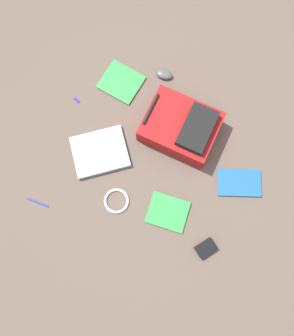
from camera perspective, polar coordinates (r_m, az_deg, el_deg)
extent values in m
plane|color=brown|center=(2.09, -0.38, 1.65)|extent=(4.06, 4.06, 0.00)
cube|color=maroon|center=(2.08, 5.52, 6.72)|extent=(0.40, 0.47, 0.14)
cube|color=black|center=(1.99, 8.27, 6.44)|extent=(0.29, 0.20, 0.04)
cylinder|color=black|center=(2.03, 0.65, 9.68)|extent=(0.20, 0.05, 0.02)
cube|color=#929296|center=(2.10, -7.72, 2.59)|extent=(0.42, 0.41, 0.02)
cube|color=#B7B7BC|center=(2.09, -7.77, 2.71)|extent=(0.41, 0.40, 0.01)
cube|color=silver|center=(2.26, -4.28, 13.88)|extent=(0.23, 0.25, 0.01)
cube|color=#2D8C3F|center=(2.25, -4.29, 13.95)|extent=(0.24, 0.26, 0.00)
cube|color=silver|center=(2.12, 14.88, -2.36)|extent=(0.27, 0.29, 0.01)
cube|color=#1E5999|center=(2.11, 14.94, -2.32)|extent=(0.28, 0.30, 0.00)
cube|color=silver|center=(2.03, 3.42, -7.25)|extent=(0.24, 0.27, 0.01)
cube|color=#2D8C3F|center=(2.02, 3.43, -7.23)|extent=(0.25, 0.27, 0.00)
ellipsoid|color=#4C4C51|center=(2.27, 2.84, 15.12)|extent=(0.09, 0.12, 0.03)
torus|color=silver|center=(2.04, -5.03, -5.41)|extent=(0.15, 0.15, 0.02)
cube|color=black|center=(2.03, 9.60, -12.83)|extent=(0.13, 0.11, 0.03)
cylinder|color=#1933B2|center=(2.13, -17.50, -5.45)|extent=(0.04, 0.13, 0.01)
cube|color=#191999|center=(2.25, -11.50, 10.90)|extent=(0.02, 0.05, 0.01)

